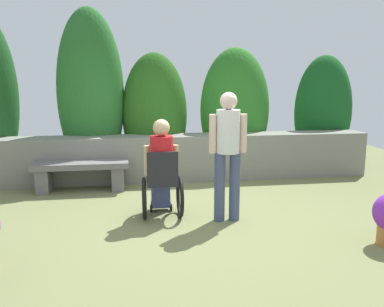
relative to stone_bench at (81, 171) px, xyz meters
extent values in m
plane|color=olive|center=(1.65, -1.59, -0.33)|extent=(11.51, 11.51, 0.00)
cube|color=slate|center=(1.65, 0.52, 0.09)|extent=(7.19, 0.55, 0.83)
ellipsoid|color=#276628|center=(0.11, 1.01, 1.23)|extent=(1.22, 0.85, 3.11)
ellipsoid|color=#245719|center=(1.29, 1.03, 0.84)|extent=(1.24, 0.87, 2.33)
ellipsoid|color=#296D22|center=(2.90, 1.15, 0.90)|extent=(1.39, 0.97, 2.45)
ellipsoid|color=#15511E|center=(4.84, 1.27, 0.84)|extent=(1.23, 0.86, 2.32)
cube|color=#615E5D|center=(-0.60, 0.00, -0.13)|extent=(0.20, 0.41, 0.39)
cube|color=#615E5D|center=(0.60, 0.00, -0.13)|extent=(0.20, 0.41, 0.39)
cube|color=#615E5D|center=(0.00, 0.00, 0.12)|extent=(1.56, 0.48, 0.10)
cube|color=black|center=(1.23, -1.51, 0.17)|extent=(0.40, 0.40, 0.06)
cube|color=black|center=(1.23, -1.69, 0.40)|extent=(0.40, 0.04, 0.40)
cube|color=black|center=(1.23, -1.19, -0.23)|extent=(0.28, 0.12, 0.03)
torus|color=black|center=(0.99, -1.51, -0.05)|extent=(0.05, 0.56, 0.56)
torus|color=black|center=(1.47, -1.51, -0.05)|extent=(0.05, 0.56, 0.56)
cylinder|color=black|center=(1.09, -1.26, -0.28)|extent=(0.03, 0.10, 0.10)
cylinder|color=black|center=(1.37, -1.26, -0.28)|extent=(0.03, 0.10, 0.10)
cube|color=#424C7B|center=(1.23, -1.41, 0.28)|extent=(0.30, 0.40, 0.16)
cube|color=#424C7B|center=(1.23, -1.21, -0.06)|extent=(0.26, 0.14, 0.43)
cylinder|color=red|center=(1.23, -1.53, 0.53)|extent=(0.30, 0.30, 0.50)
cylinder|color=tan|center=(1.04, -1.47, 0.45)|extent=(0.08, 0.08, 0.40)
cylinder|color=tan|center=(1.42, -1.47, 0.45)|extent=(0.08, 0.08, 0.40)
sphere|color=tan|center=(1.23, -1.53, 0.89)|extent=(0.22, 0.22, 0.22)
cylinder|color=#404A69|center=(1.96, -1.74, 0.13)|extent=(0.14, 0.14, 0.91)
cylinder|color=#404A69|center=(2.16, -1.74, 0.13)|extent=(0.14, 0.14, 0.91)
cylinder|color=silver|center=(2.06, -1.74, 0.86)|extent=(0.30, 0.30, 0.55)
cylinder|color=beige|center=(1.86, -1.74, 0.83)|extent=(0.09, 0.09, 0.50)
cylinder|color=beige|center=(2.26, -1.74, 0.83)|extent=(0.09, 0.09, 0.50)
sphere|color=beige|center=(2.06, -1.74, 1.24)|extent=(0.22, 0.22, 0.22)
camera|label=1|loc=(0.87, -6.63, 1.52)|focal=37.24mm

